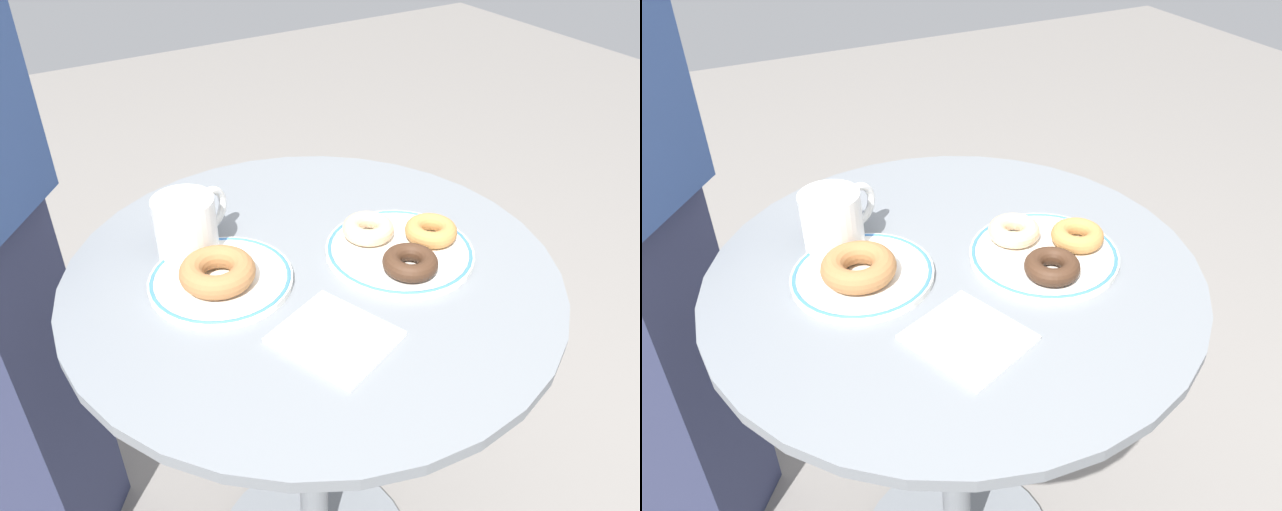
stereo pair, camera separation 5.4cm
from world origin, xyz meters
The scene contains 9 objects.
cafe_table centered at (0.00, 0.00, 0.50)m, with size 0.72×0.72×0.77m.
plate_left centered at (-0.13, 0.03, 0.78)m, with size 0.20×0.20×0.01m.
plate_right centered at (0.13, -0.04, 0.78)m, with size 0.22×0.22×0.01m.
donut_cinnamon centered at (-0.14, 0.02, 0.80)m, with size 0.11×0.11×0.03m, color #A36B3D.
donut_old_fashioned centered at (0.18, -0.04, 0.80)m, with size 0.08×0.08×0.03m, color #BC7F42.
donut_glazed centered at (0.11, 0.01, 0.80)m, with size 0.08×0.08×0.03m, color #E0B789.
donut_chocolate centered at (0.11, -0.09, 0.80)m, with size 0.08×0.08×0.03m, color #422819.
paper_napkin centered at (-0.05, -0.15, 0.77)m, with size 0.12×0.14×0.01m, color white.
coffee_mug centered at (-0.14, 0.12, 0.82)m, with size 0.13×0.09×0.09m.
Camera 1 is at (-0.36, -0.63, 1.31)m, focal length 34.85 mm.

